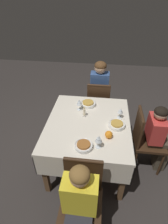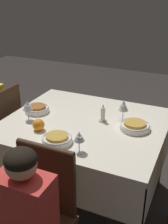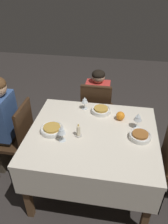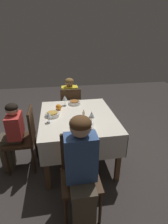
% 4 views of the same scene
% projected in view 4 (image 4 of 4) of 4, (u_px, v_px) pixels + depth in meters
% --- Properties ---
extents(ground_plane, '(8.00, 8.00, 0.00)m').
position_uv_depth(ground_plane, '(78.00, 157.00, 2.80)').
color(ground_plane, '#332D2B').
extents(dining_table, '(1.21, 1.05, 0.75)m').
position_uv_depth(dining_table, '(78.00, 122.00, 2.53)').
color(dining_table, silver).
rests_on(dining_table, ground_plane).
extents(chair_east, '(0.40, 0.40, 0.92)m').
position_uv_depth(chair_east, '(80.00, 171.00, 1.83)').
color(chair_east, '#382314').
rests_on(chair_east, ground_plane).
extents(chair_west, '(0.40, 0.40, 0.92)m').
position_uv_depth(chair_west, '(71.00, 108.00, 3.33)').
color(chair_west, '#382314').
rests_on(chair_west, ground_plane).
extents(chair_south, '(0.40, 0.40, 0.92)m').
position_uv_depth(chair_south, '(25.00, 136.00, 2.43)').
color(chair_south, '#382314').
rests_on(chair_south, ground_plane).
extents(person_adult_denim, '(0.34, 0.30, 1.20)m').
position_uv_depth(person_adult_denim, '(82.00, 169.00, 1.62)').
color(person_adult_denim, '#4C4233').
rests_on(person_adult_denim, ground_plane).
extents(person_child_yellow, '(0.33, 0.30, 1.06)m').
position_uv_depth(person_child_yellow, '(70.00, 101.00, 3.44)').
color(person_child_yellow, '#282833').
rests_on(person_child_yellow, ground_plane).
extents(person_child_red, '(0.30, 0.33, 1.01)m').
position_uv_depth(person_child_red, '(12.00, 134.00, 2.39)').
color(person_child_red, '#4C4233').
rests_on(person_child_red, ground_plane).
extents(bowl_east, '(0.22, 0.22, 0.06)m').
position_uv_depth(bowl_east, '(85.00, 127.00, 2.14)').
color(bowl_east, white).
rests_on(bowl_east, dining_table).
extents(wine_glass_east, '(0.08, 0.08, 0.17)m').
position_uv_depth(wine_glass_east, '(92.00, 115.00, 2.23)').
color(wine_glass_east, white).
rests_on(wine_glass_east, dining_table).
extents(bowl_west, '(0.20, 0.20, 0.06)m').
position_uv_depth(bowl_west, '(74.00, 102.00, 2.86)').
color(bowl_west, white).
rests_on(bowl_west, dining_table).
extents(wine_glass_west, '(0.08, 0.08, 0.16)m').
position_uv_depth(wine_glass_west, '(65.00, 98.00, 2.78)').
color(wine_glass_west, white).
rests_on(wine_glass_west, dining_table).
extents(bowl_south, '(0.20, 0.20, 0.06)m').
position_uv_depth(bowl_south, '(52.00, 114.00, 2.46)').
color(bowl_south, white).
rests_on(bowl_south, dining_table).
extents(wine_glass_south, '(0.07, 0.07, 0.15)m').
position_uv_depth(wine_glass_south, '(48.00, 115.00, 2.26)').
color(wine_glass_south, white).
rests_on(wine_glass_south, dining_table).
extents(candle_centerpiece, '(0.06, 0.06, 0.14)m').
position_uv_depth(candle_centerpiece, '(84.00, 116.00, 2.37)').
color(candle_centerpiece, beige).
rests_on(candle_centerpiece, dining_table).
extents(orange_fruit, '(0.09, 0.09, 0.09)m').
position_uv_depth(orange_fruit, '(59.00, 107.00, 2.65)').
color(orange_fruit, orange).
rests_on(orange_fruit, dining_table).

